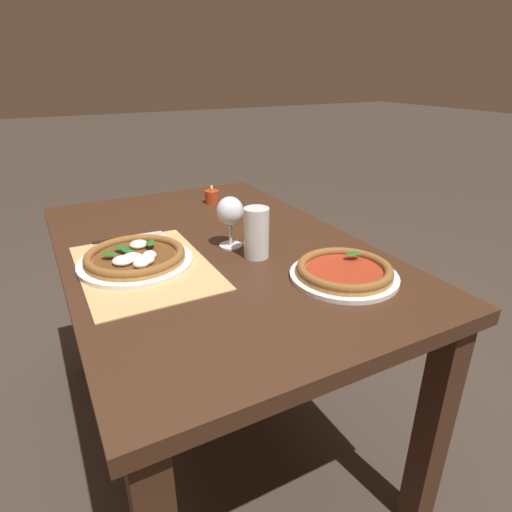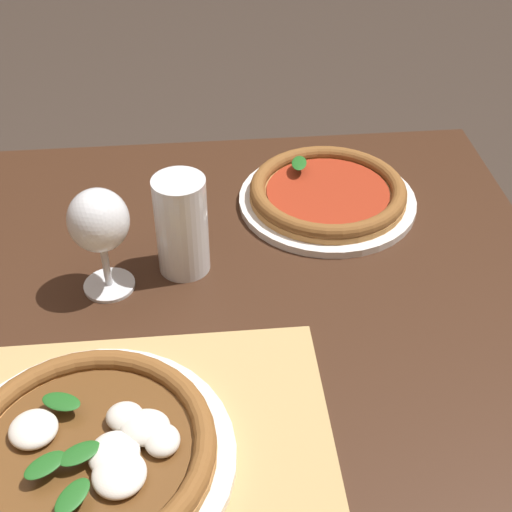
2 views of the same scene
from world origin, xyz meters
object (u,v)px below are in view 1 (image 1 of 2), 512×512
Objects in this scene: knife at (128,238)px; votive_candle at (212,197)px; pizza_near at (135,258)px; pint_glass at (256,234)px; wine_glass at (230,213)px; pizza_far at (344,272)px; fork at (134,240)px.

votive_candle reaches higher than knife.
pint_glass is (0.10, 0.32, 0.05)m from pizza_near.
knife is at bearing -128.01° from wine_glass.
wine_glass is 0.35m from knife.
pizza_far is 0.78m from votive_candle.
wine_glass is (-0.00, 0.29, 0.08)m from pizza_near.
votive_candle reaches higher than fork.
pizza_near is 0.56m from pizza_far.
pint_glass is 0.67× the size of knife.
wine_glass is 0.11m from pint_glass.
wine_glass is at bearing 54.59° from fork.
pizza_far is 0.38m from wine_glass.
pizza_near reaches higher than knife.
wine_glass is at bearing -153.13° from pizza_far.
pint_glass is 0.40m from fork.
pint_glass is 0.72× the size of fork.
pizza_near is at bearing -42.75° from votive_candle.
wine_glass is 0.47m from votive_candle.
pizza_far is at bearing 30.69° from pint_glass.
wine_glass is at bearing 51.99° from knife.
pizza_far is at bearing 26.87° from wine_glass.
pizza_far is 0.27m from pint_glass.
pizza_near is 2.00× the size of wine_glass.
knife is 2.99× the size of votive_candle.
wine_glass is 0.77× the size of fork.
pizza_far is 0.69m from knife.
votive_candle is at bearing 137.25° from pizza_near.
pizza_near is 1.11× the size of pizza_far.
votive_candle is (-0.44, 0.41, 0.00)m from pizza_near.
wine_glass is 2.15× the size of votive_candle.
pizza_far reaches higher than fork.
pizza_far is 0.66m from fork.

